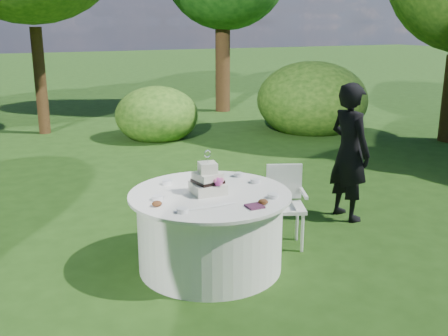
{
  "coord_description": "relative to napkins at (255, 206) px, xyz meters",
  "views": [
    {
      "loc": [
        -1.91,
        -4.36,
        2.35
      ],
      "look_at": [
        0.15,
        0.0,
        1.0
      ],
      "focal_mm": 42.0,
      "sensor_mm": 36.0,
      "label": 1
    }
  ],
  "objects": [
    {
      "name": "ground",
      "position": [
        -0.2,
        0.54,
        -0.78
      ],
      "size": [
        80.0,
        80.0,
        0.0
      ],
      "primitive_type": "plane",
      "color": "#1C390F",
      "rests_on": "ground"
    },
    {
      "name": "napkins",
      "position": [
        0.0,
        0.0,
        0.0
      ],
      "size": [
        0.14,
        0.14,
        0.02
      ],
      "primitive_type": "cube",
      "color": "#4A1F3A",
      "rests_on": "table"
    },
    {
      "name": "feather_plume",
      "position": [
        -0.33,
        0.17,
        -0.0
      ],
      "size": [
        0.48,
        0.07,
        0.01
      ],
      "primitive_type": "ellipsoid",
      "color": "white",
      "rests_on": "table"
    },
    {
      "name": "guest",
      "position": [
        1.88,
        1.07,
        0.06
      ],
      "size": [
        0.44,
        0.63,
        1.67
      ],
      "primitive_type": "imported",
      "rotation": [
        0.0,
        0.0,
        1.64
      ],
      "color": "black",
      "rests_on": "ground"
    },
    {
      "name": "table",
      "position": [
        -0.2,
        0.54,
        -0.39
      ],
      "size": [
        1.56,
        1.56,
        0.77
      ],
      "color": "silver",
      "rests_on": "ground"
    },
    {
      "name": "cake",
      "position": [
        -0.21,
        0.55,
        0.1
      ],
      "size": [
        0.31,
        0.32,
        0.42
      ],
      "color": "white",
      "rests_on": "table"
    },
    {
      "name": "chair",
      "position": [
        0.76,
        0.71,
        -0.26
      ],
      "size": [
        0.5,
        0.5,
        0.87
      ],
      "color": "silver",
      "rests_on": "ground"
    },
    {
      "name": "votives",
      "position": [
        -0.15,
        0.56,
        0.01
      ],
      "size": [
        1.17,
        0.93,
        0.04
      ],
      "color": "white",
      "rests_on": "table"
    },
    {
      "name": "petal_cups",
      "position": [
        -0.33,
        0.21,
        0.02
      ],
      "size": [
        0.97,
        0.45,
        0.05
      ],
      "color": "#562D16",
      "rests_on": "table"
    }
  ]
}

